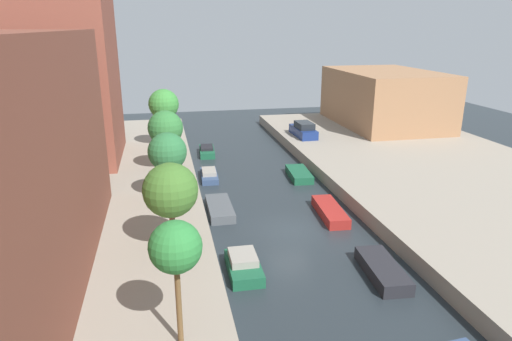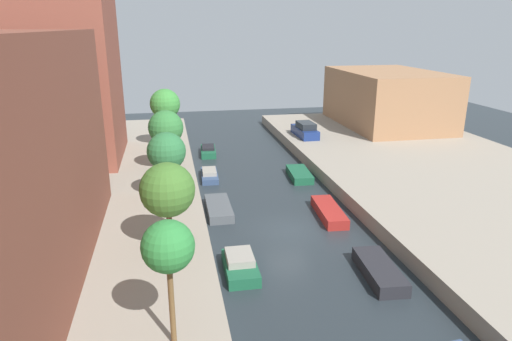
{
  "view_description": "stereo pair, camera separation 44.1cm",
  "coord_description": "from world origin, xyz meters",
  "px_view_note": "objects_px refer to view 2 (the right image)",
  "views": [
    {
      "loc": [
        -7.23,
        -24.65,
        12.09
      ],
      "look_at": [
        -0.33,
        8.57,
        1.21
      ],
      "focal_mm": 31.85,
      "sensor_mm": 36.0,
      "label": 1
    },
    {
      "loc": [
        -6.8,
        -24.73,
        12.09
      ],
      "look_at": [
        -0.33,
        8.57,
        1.21
      ],
      "focal_mm": 31.85,
      "sensor_mm": 36.0,
      "label": 2
    }
  ],
  "objects_px": {
    "moored_boat_left_5": "(208,151)",
    "moored_boat_right_4": "(299,174)",
    "street_tree_1": "(168,248)",
    "moored_boat_left_2": "(240,265)",
    "moored_boat_right_3": "(329,212)",
    "low_block_right": "(387,98)",
    "parked_car": "(305,130)",
    "street_tree_2": "(167,190)",
    "street_tree_5": "(165,104)",
    "apartment_tower_far": "(49,44)",
    "moored_boat_right_2": "(379,271)",
    "street_tree_3": "(166,152)",
    "street_tree_4": "(166,128)",
    "moored_boat_left_4": "(209,175)"
  },
  "relations": [
    {
      "from": "moored_boat_left_5",
      "to": "moored_boat_right_4",
      "type": "bearing_deg",
      "value": -52.04
    },
    {
      "from": "street_tree_1",
      "to": "moored_boat_left_2",
      "type": "bearing_deg",
      "value": 60.7
    },
    {
      "from": "moored_boat_left_2",
      "to": "moored_boat_right_3",
      "type": "relative_size",
      "value": 0.71
    },
    {
      "from": "low_block_right",
      "to": "moored_boat_right_3",
      "type": "distance_m",
      "value": 26.88
    },
    {
      "from": "street_tree_1",
      "to": "parked_car",
      "type": "xyz_separation_m",
      "value": [
        14.17,
        30.27,
        -3.2
      ]
    },
    {
      "from": "street_tree_2",
      "to": "moored_boat_right_3",
      "type": "distance_m",
      "value": 11.94
    },
    {
      "from": "street_tree_5",
      "to": "moored_boat_left_2",
      "type": "height_order",
      "value": "street_tree_5"
    },
    {
      "from": "street_tree_5",
      "to": "moored_boat_left_5",
      "type": "height_order",
      "value": "street_tree_5"
    },
    {
      "from": "apartment_tower_far",
      "to": "moored_boat_right_3",
      "type": "bearing_deg",
      "value": -36.45
    },
    {
      "from": "moored_boat_left_5",
      "to": "moored_boat_right_2",
      "type": "bearing_deg",
      "value": -75.48
    },
    {
      "from": "low_block_right",
      "to": "street_tree_2",
      "type": "xyz_separation_m",
      "value": [
        -25.09,
        -26.69,
        0.13
      ]
    },
    {
      "from": "moored_boat_left_5",
      "to": "apartment_tower_far",
      "type": "bearing_deg",
      "value": -168.83
    },
    {
      "from": "apartment_tower_far",
      "to": "moored_boat_left_2",
      "type": "bearing_deg",
      "value": -58.53
    },
    {
      "from": "low_block_right",
      "to": "street_tree_3",
      "type": "distance_m",
      "value": 31.79
    },
    {
      "from": "moored_boat_right_4",
      "to": "street_tree_4",
      "type": "bearing_deg",
      "value": 174.37
    },
    {
      "from": "moored_boat_left_4",
      "to": "moored_boat_right_3",
      "type": "distance_m",
      "value": 11.71
    },
    {
      "from": "street_tree_2",
      "to": "street_tree_4",
      "type": "bearing_deg",
      "value": 90.0
    },
    {
      "from": "street_tree_5",
      "to": "moored_boat_right_2",
      "type": "xyz_separation_m",
      "value": [
        10.22,
        -24.37,
        -4.73
      ]
    },
    {
      "from": "moored_boat_left_4",
      "to": "moored_boat_left_2",
      "type": "bearing_deg",
      "value": -89.52
    },
    {
      "from": "apartment_tower_far",
      "to": "moored_boat_left_5",
      "type": "relative_size",
      "value": 5.13
    },
    {
      "from": "apartment_tower_far",
      "to": "moored_boat_right_2",
      "type": "distance_m",
      "value": 30.88
    },
    {
      "from": "apartment_tower_far",
      "to": "low_block_right",
      "type": "relative_size",
      "value": 1.27
    },
    {
      "from": "street_tree_2",
      "to": "moored_boat_right_4",
      "type": "height_order",
      "value": "street_tree_2"
    },
    {
      "from": "parked_car",
      "to": "moored_boat_right_4",
      "type": "xyz_separation_m",
      "value": [
        -3.52,
        -10.14,
        -1.34
      ]
    },
    {
      "from": "parked_car",
      "to": "moored_boat_left_2",
      "type": "xyz_separation_m",
      "value": [
        -10.74,
        -24.15,
        -1.24
      ]
    },
    {
      "from": "moored_boat_left_5",
      "to": "parked_car",
      "type": "bearing_deg",
      "value": 8.12
    },
    {
      "from": "street_tree_4",
      "to": "street_tree_2",
      "type": "bearing_deg",
      "value": -90.0
    },
    {
      "from": "street_tree_3",
      "to": "moored_boat_right_2",
      "type": "xyz_separation_m",
      "value": [
        10.22,
        -10.36,
        -3.95
      ]
    },
    {
      "from": "low_block_right",
      "to": "street_tree_2",
      "type": "bearing_deg",
      "value": -133.24
    },
    {
      "from": "apartment_tower_far",
      "to": "street_tree_3",
      "type": "height_order",
      "value": "apartment_tower_far"
    },
    {
      "from": "moored_boat_right_2",
      "to": "moored_boat_left_4",
      "type": "bearing_deg",
      "value": 112.03
    },
    {
      "from": "moored_boat_right_4",
      "to": "moored_boat_right_3",
      "type": "bearing_deg",
      "value": -92.23
    },
    {
      "from": "moored_boat_left_4",
      "to": "moored_boat_right_4",
      "type": "distance_m",
      "value": 7.46
    },
    {
      "from": "street_tree_4",
      "to": "parked_car",
      "type": "distance_m",
      "value": 17.07
    },
    {
      "from": "apartment_tower_far",
      "to": "street_tree_3",
      "type": "distance_m",
      "value": 15.94
    },
    {
      "from": "low_block_right",
      "to": "moored_boat_right_4",
      "type": "distance_m",
      "value": 20.52
    },
    {
      "from": "moored_boat_left_5",
      "to": "moored_boat_left_4",
      "type": "bearing_deg",
      "value": -94.5
    },
    {
      "from": "low_block_right",
      "to": "moored_boat_left_2",
      "type": "bearing_deg",
      "value": -127.64
    },
    {
      "from": "street_tree_3",
      "to": "street_tree_4",
      "type": "distance_m",
      "value": 6.49
    },
    {
      "from": "moored_boat_right_2",
      "to": "moored_boat_right_4",
      "type": "distance_m",
      "value": 15.8
    },
    {
      "from": "moored_boat_right_4",
      "to": "street_tree_1",
      "type": "bearing_deg",
      "value": -117.88
    },
    {
      "from": "moored_boat_right_3",
      "to": "moored_boat_right_4",
      "type": "relative_size",
      "value": 1.17
    },
    {
      "from": "street_tree_2",
      "to": "moored_boat_right_2",
      "type": "bearing_deg",
      "value": -17.33
    },
    {
      "from": "apartment_tower_far",
      "to": "low_block_right",
      "type": "bearing_deg",
      "value": 13.13
    },
    {
      "from": "low_block_right",
      "to": "moored_boat_right_4",
      "type": "bearing_deg",
      "value": -135.74
    },
    {
      "from": "moored_boat_left_2",
      "to": "street_tree_1",
      "type": "bearing_deg",
      "value": -119.3
    },
    {
      "from": "low_block_right",
      "to": "moored_boat_right_2",
      "type": "xyz_separation_m",
      "value": [
        -14.87,
        -29.87,
        -3.75
      ]
    },
    {
      "from": "low_block_right",
      "to": "street_tree_1",
      "type": "distance_m",
      "value": 42.43
    },
    {
      "from": "street_tree_1",
      "to": "moored_boat_left_5",
      "type": "relative_size",
      "value": 1.28
    },
    {
      "from": "street_tree_1",
      "to": "moored_boat_left_5",
      "type": "xyz_separation_m",
      "value": [
        3.88,
        28.8,
        -4.49
      ]
    }
  ]
}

